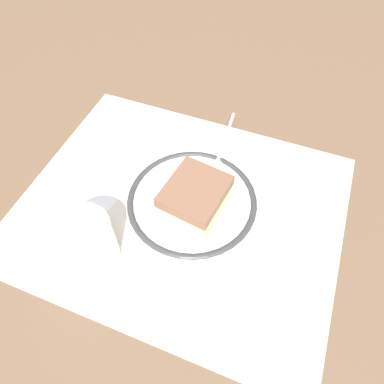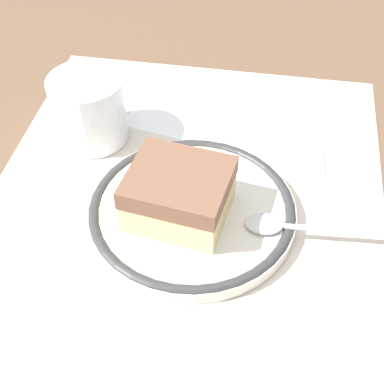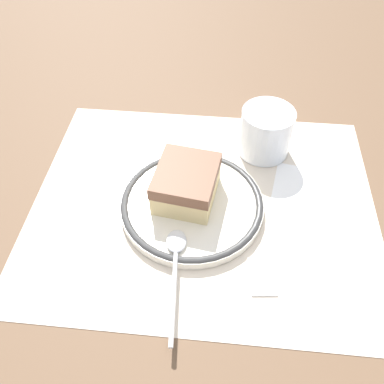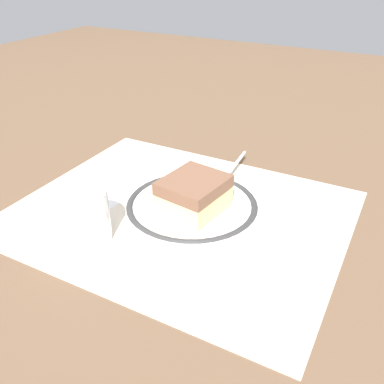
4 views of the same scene
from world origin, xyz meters
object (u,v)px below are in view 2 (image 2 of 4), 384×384
(plate, at_px, (192,211))
(sugar_packet, at_px, (299,159))
(cake_slice, at_px, (177,194))
(cup, at_px, (89,113))
(spoon, at_px, (291,226))
(napkin, at_px, (183,106))

(plate, distance_m, sugar_packet, 0.13)
(cake_slice, relative_size, cup, 1.25)
(plate, distance_m, spoon, 0.09)
(sugar_packet, bearing_deg, cup, 89.00)
(spoon, distance_m, cup, 0.24)
(plate, xyz_separation_m, cake_slice, (-0.01, 0.01, 0.03))
(plate, distance_m, napkin, 0.17)
(plate, bearing_deg, cup, 52.16)
(plate, relative_size, cup, 2.49)
(cake_slice, bearing_deg, spoon, -91.25)
(plate, distance_m, cup, 0.16)
(spoon, relative_size, napkin, 1.37)
(cup, bearing_deg, spoon, -116.64)
(spoon, bearing_deg, sugar_packet, -3.10)
(plate, height_order, sugar_packet, plate)
(plate, bearing_deg, spoon, -96.79)
(napkin, height_order, sugar_packet, sugar_packet)
(cup, relative_size, napkin, 0.72)
(cup, height_order, napkin, cup)
(cake_slice, xyz_separation_m, napkin, (0.17, 0.03, -0.04))
(napkin, bearing_deg, cup, 127.40)
(napkin, bearing_deg, spoon, -143.63)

